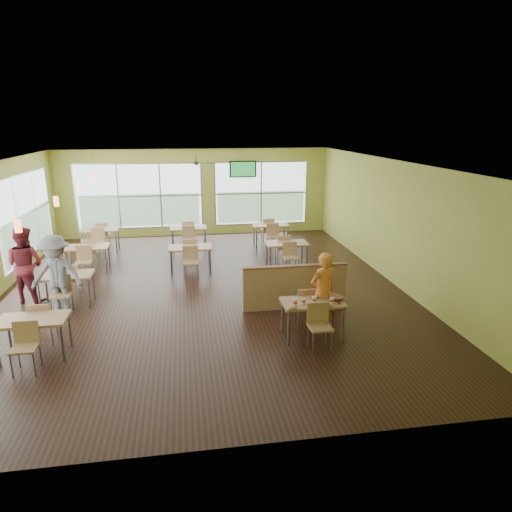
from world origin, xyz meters
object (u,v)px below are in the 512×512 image
Objects in this scene: food_basket at (337,298)px; man_plaid at (323,292)px; main_table at (312,307)px; half_wall_divider at (295,287)px.

man_plaid is at bearing 136.64° from food_basket.
main_table reaches higher than food_basket.
food_basket is at bearing 1.52° from main_table.
half_wall_divider reaches higher than food_basket.
man_plaid is (0.27, -1.22, 0.31)m from half_wall_divider.
half_wall_divider is 1.54m from food_basket.
half_wall_divider is at bearing 90.00° from main_table.
man_plaid is 0.32m from food_basket.
food_basket is (0.50, -1.44, 0.26)m from half_wall_divider.
half_wall_divider is (0.00, 1.45, -0.11)m from main_table.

